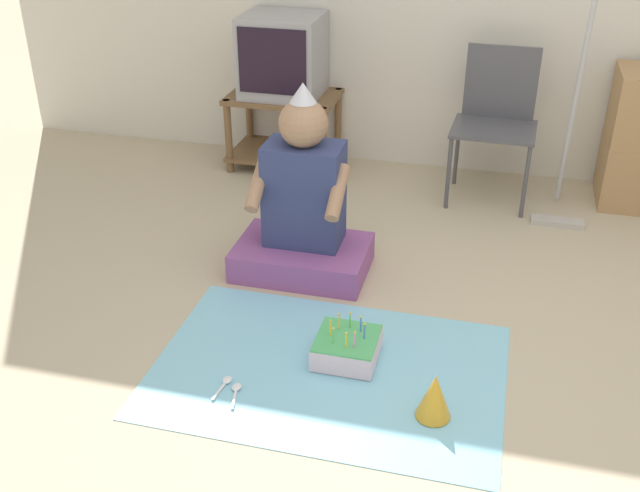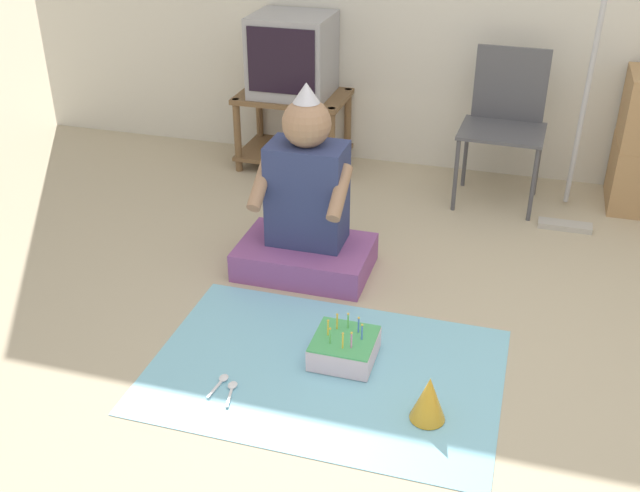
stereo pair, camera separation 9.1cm
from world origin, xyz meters
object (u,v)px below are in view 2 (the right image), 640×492
(dust_mop, at_px, (576,157))
(folding_chair, at_px, (505,115))
(birthday_cake, at_px, (344,348))
(person_seated, at_px, (306,211))
(tv, at_px, (292,55))
(party_hat_blue, at_px, (429,398))

(dust_mop, bearing_deg, folding_chair, 150.08)
(dust_mop, height_order, birthday_cake, dust_mop)
(dust_mop, bearing_deg, person_seated, -144.09)
(folding_chair, bearing_deg, person_seated, -126.57)
(tv, xyz_separation_m, party_hat_blue, (1.20, -2.14, -0.61))
(folding_chair, distance_m, person_seated, 1.38)
(folding_chair, bearing_deg, dust_mop, -29.92)
(dust_mop, xyz_separation_m, person_seated, (-1.21, -0.87, -0.07))
(folding_chair, bearing_deg, birthday_cake, -104.48)
(folding_chair, height_order, person_seated, person_seated)
(dust_mop, bearing_deg, party_hat_blue, -104.66)
(tv, relative_size, party_hat_blue, 2.65)
(folding_chair, xyz_separation_m, person_seated, (-0.82, -1.10, -0.18))
(tv, height_order, person_seated, tv)
(tv, bearing_deg, party_hat_blue, -60.63)
(tv, relative_size, birthday_cake, 1.92)
(dust_mop, relative_size, person_seated, 1.39)
(folding_chair, height_order, birthday_cake, folding_chair)
(person_seated, xyz_separation_m, party_hat_blue, (0.74, -0.91, -0.21))
(tv, distance_m, dust_mop, 1.74)
(tv, distance_m, folding_chair, 1.30)
(tv, bearing_deg, birthday_cake, -66.30)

